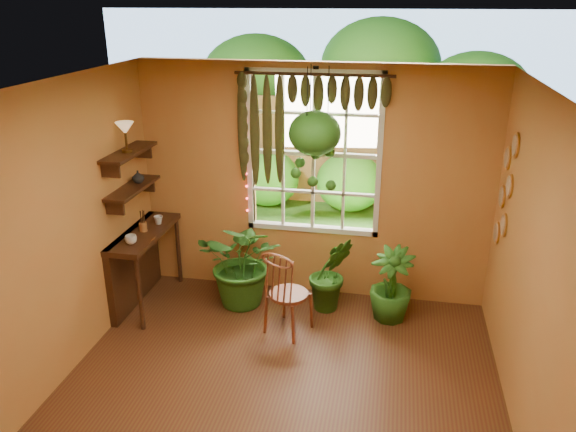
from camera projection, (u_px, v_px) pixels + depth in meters
name	position (u px, v px, depth m)	size (l,w,h in m)	color
floor	(270.00, 415.00, 4.79)	(4.50, 4.50, 0.00)	#533117
ceiling	(266.00, 97.00, 3.81)	(4.50, 4.50, 0.00)	silver
wall_back	(313.00, 184.00, 6.36)	(4.00, 4.00, 0.00)	#B9813F
wall_left	(34.00, 253.00, 4.66)	(4.50, 4.50, 0.00)	#B9813F
wall_right	(545.00, 299.00, 3.94)	(4.50, 4.50, 0.00)	#B9813F
window	(314.00, 154.00, 6.26)	(1.52, 0.10, 1.86)	silver
valance_vine	(305.00, 104.00, 5.95)	(1.70, 0.12, 1.10)	#3C2210
string_lights	(246.00, 148.00, 6.29)	(0.03, 0.03, 1.54)	#FF2633
wall_plates	(505.00, 191.00, 5.51)	(0.04, 0.32, 1.10)	#FFEFD0
counter_ledge	(138.00, 258.00, 6.39)	(0.40, 1.20, 0.90)	#3C2210
shelf_lower	(133.00, 188.00, 6.08)	(0.25, 0.90, 0.04)	#3C2210
shelf_upper	(129.00, 152.00, 5.93)	(0.25, 0.90, 0.04)	#3C2210
backyard	(362.00, 114.00, 10.57)	(14.00, 10.00, 12.00)	#265A19
windsor_chair	(287.00, 305.00, 5.88)	(0.54, 0.56, 1.11)	brown
potted_plant_left	(245.00, 262.00, 6.35)	(0.96, 0.83, 1.07)	#175216
potted_plant_mid	(331.00, 273.00, 6.28)	(0.49, 0.39, 0.89)	#175216
potted_plant_right	(391.00, 284.00, 6.09)	(0.47, 0.47, 0.84)	#175216
hanging_basket	(315.00, 139.00, 5.82)	(0.55, 0.55, 1.29)	black
cup_a	(131.00, 239.00, 5.91)	(0.12, 0.12, 0.10)	silver
cup_b	(158.00, 220.00, 6.43)	(0.10, 0.10, 0.10)	beige
brush_jar	(143.00, 221.00, 6.20)	(0.08, 0.08, 0.31)	brown
shelf_vase	(138.00, 177.00, 6.17)	(0.13, 0.13, 0.14)	#B2AD99
tiffany_lamp	(125.00, 130.00, 5.78)	(0.19, 0.19, 0.32)	#553918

